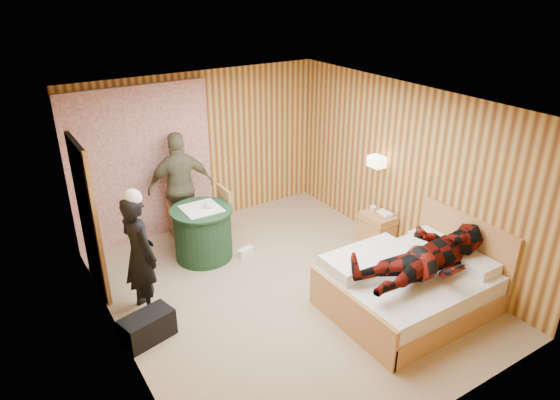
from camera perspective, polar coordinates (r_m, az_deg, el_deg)
floor at (r=6.76m, az=0.46°, el=-10.17°), size 4.20×5.00×0.01m
ceiling at (r=5.72m, az=0.54°, el=10.87°), size 4.20×5.00×0.01m
wall_back at (r=8.20m, az=-9.03°, el=5.75°), size 4.20×0.02×2.50m
wall_left at (r=5.43m, az=-18.60°, el=-5.55°), size 0.02×5.00×2.50m
wall_right at (r=7.40m, az=14.33°, el=3.16°), size 0.02×5.00×2.50m
curtain at (r=7.84m, az=-15.49°, el=3.87°), size 2.20×0.08×2.40m
doorway at (r=6.77m, az=-21.12°, el=-1.93°), size 0.06×0.90×2.05m
wall_lamp at (r=7.56m, az=11.01°, el=4.35°), size 0.26×0.24×0.16m
bed at (r=6.51m, az=14.51°, el=-9.45°), size 1.96×1.50×1.03m
nightstand at (r=7.83m, az=11.02°, el=-3.25°), size 0.38×0.52×0.50m
round_table at (r=7.37m, az=-8.79°, el=-3.70°), size 0.90×0.90×0.79m
chair_far at (r=7.90m, az=-10.98°, el=-0.73°), size 0.44×0.44×0.93m
chair_near at (r=7.57m, az=-7.08°, el=-1.54°), size 0.43×0.43×0.95m
duffel_bag at (r=6.07m, az=-14.88°, el=-13.86°), size 0.65×0.45×0.33m
sneaker_left at (r=7.40m, az=-9.73°, el=-6.62°), size 0.30×0.16×0.13m
sneaker_right at (r=7.50m, az=-3.96°, el=-5.93°), size 0.27×0.16×0.11m
woman_standing at (r=6.24m, az=-15.73°, el=-6.03°), size 0.50×0.64×1.55m
man_at_table at (r=7.80m, az=-11.27°, el=1.53°), size 1.06×0.57×1.72m
man_on_bed at (r=6.06m, az=16.82°, el=-5.24°), size 0.86×0.67×1.77m
book_lower at (r=7.69m, az=11.42°, el=-1.73°), size 0.18×0.23×0.02m
book_upper at (r=7.68m, az=11.43°, el=-1.60°), size 0.18×0.24×0.02m
cup_nightstand at (r=7.79m, az=10.55°, el=-1.00°), size 0.13×0.13×0.09m
cup_table at (r=7.17m, az=-8.13°, el=-0.55°), size 0.15×0.15×0.10m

